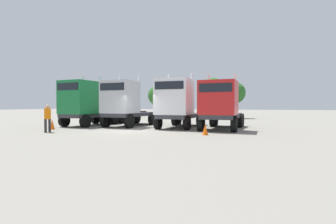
{
  "coord_description": "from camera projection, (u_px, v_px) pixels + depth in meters",
  "views": [
    {
      "loc": [
        8.52,
        -15.6,
        1.73
      ],
      "look_at": [
        1.23,
        3.86,
        1.22
      ],
      "focal_mm": 27.65,
      "sensor_mm": 36.0,
      "label": 1
    }
  ],
  "objects": [
    {
      "name": "semi_truck_red",
      "position": [
        220.0,
        105.0,
        18.25
      ],
      "size": [
        2.61,
        6.4,
        4.0
      ],
      "rotation": [
        0.0,
        0.0,
        -1.58
      ],
      "color": "#333338",
      "rests_on": "ground"
    },
    {
      "name": "traffic_cone_near",
      "position": [
        52.0,
        124.0,
        18.8
      ],
      "size": [
        0.36,
        0.36,
        0.75
      ],
      "primitive_type": "cone",
      "color": "#F2590C",
      "rests_on": "ground"
    },
    {
      "name": "semi_truck_white",
      "position": [
        177.0,
        103.0,
        19.67
      ],
      "size": [
        2.66,
        6.4,
        4.27
      ],
      "rotation": [
        0.0,
        0.0,
        -1.55
      ],
      "color": "#333338",
      "rests_on": "ground"
    },
    {
      "name": "oak_far_right",
      "position": [
        235.0,
        93.0,
        35.26
      ],
      "size": [
        2.91,
        2.91,
        4.95
      ],
      "color": "#4C3823",
      "rests_on": "ground"
    },
    {
      "name": "oak_far_centre",
      "position": [
        213.0,
        90.0,
        38.0
      ],
      "size": [
        3.67,
        3.67,
        5.84
      ],
      "color": "#4C3823",
      "rests_on": "ground"
    },
    {
      "name": "ground",
      "position": [
        131.0,
        131.0,
        17.63
      ],
      "size": [
        200.0,
        200.0,
        0.0
      ],
      "primitive_type": "plane",
      "color": "gray"
    },
    {
      "name": "semi_truck_green",
      "position": [
        84.0,
        103.0,
        21.78
      ],
      "size": [
        2.89,
        6.36,
        4.34
      ],
      "rotation": [
        0.0,
        0.0,
        -1.63
      ],
      "color": "#333338",
      "rests_on": "ground"
    },
    {
      "name": "semi_truck_silver",
      "position": [
        125.0,
        104.0,
        21.18
      ],
      "size": [
        2.69,
        6.45,
        4.28
      ],
      "rotation": [
        0.0,
        0.0,
        -1.59
      ],
      "color": "#333338",
      "rests_on": "ground"
    },
    {
      "name": "oak_far_left",
      "position": [
        158.0,
        95.0,
        39.15
      ],
      "size": [
        3.13,
        3.13,
        4.86
      ],
      "color": "#4C3823",
      "rests_on": "ground"
    },
    {
      "name": "visitor_in_hivis",
      "position": [
        48.0,
        116.0,
        16.66
      ],
      "size": [
        0.48,
        0.48,
        1.79
      ],
      "rotation": [
        0.0,
        0.0,
        2.92
      ],
      "color": "#2C2C2C",
      "rests_on": "ground"
    },
    {
      "name": "traffic_cone_mid",
      "position": [
        205.0,
        130.0,
        15.16
      ],
      "size": [
        0.36,
        0.36,
        0.64
      ],
      "primitive_type": "cone",
      "color": "#F2590C",
      "rests_on": "ground"
    }
  ]
}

